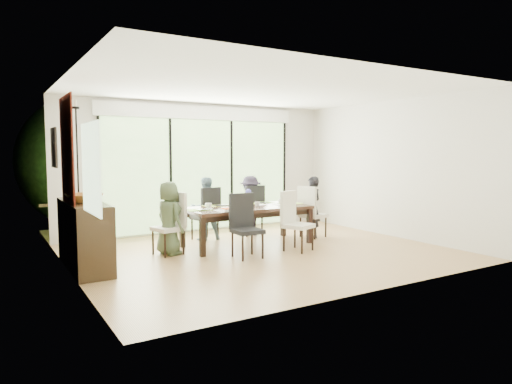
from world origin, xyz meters
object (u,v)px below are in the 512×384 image
chair_near_left (247,226)px  person_far_right (250,206)px  chair_right_end (313,211)px  chair_near_right (298,221)px  bowl (84,198)px  person_right_end (312,207)px  cup_b (257,204)px  chair_left_end (168,224)px  cup_c (281,201)px  vase (248,203)px  chair_far_right (250,210)px  cup_a (208,206)px  laptop (207,210)px  person_left_end (169,218)px  person_far_left (205,209)px  chair_far_left (205,213)px  sideboard (84,235)px  table_top (247,208)px

chair_near_left → person_far_right: (1.05, 1.70, 0.09)m
chair_right_end → chair_near_right: size_ratio=1.00×
bowl → person_far_right: bearing=18.4°
person_right_end → cup_b: person_right_end is taller
chair_left_end → cup_c: 2.31m
person_right_end → vase: (-1.43, 0.05, 0.15)m
chair_far_right → person_right_end: 1.26m
person_right_end → cup_a: person_right_end is taller
cup_b → bowl: bearing=-176.2°
cup_a → bowl: bowl is taller
chair_left_end → person_right_end: size_ratio=0.85×
chair_near_left → vase: (0.55, 0.92, 0.24)m
chair_near_right → laptop: (-1.35, 0.77, 0.20)m
chair_right_end → person_left_end: 2.98m
chair_left_end → laptop: 0.69m
person_far_left → laptop: 1.02m
chair_far_right → chair_near_right: 1.72m
chair_far_left → chair_near_left: bearing=77.7°
chair_near_left → sideboard: size_ratio=0.60×
chair_left_end → chair_near_right: size_ratio=1.00×
cup_c → vase: bearing=-176.2°
chair_near_right → person_left_end: 2.16m
chair_far_left → chair_far_right: size_ratio=1.00×
table_top → chair_right_end: size_ratio=2.18×
chair_near_right → sideboard: size_ratio=0.60×
cup_b → person_right_end: bearing=4.3°
vase → laptop: size_ratio=0.36×
chair_right_end → person_left_end: size_ratio=0.85×
chair_near_right → person_far_right: (0.05, 1.70, 0.09)m
sideboard → cup_a: bearing=9.2°
chair_left_end → table_top: bearing=76.3°
chair_near_left → person_right_end: 2.16m
person_right_end → chair_right_end: bearing=97.9°
person_left_end → cup_b: size_ratio=12.90×
bowl → chair_left_end: bearing=12.5°
laptop → person_far_left: bearing=47.1°
chair_far_right → cup_c: (0.25, -0.75, 0.23)m
person_right_end → cup_a: bearing=-86.0°
chair_far_right → chair_left_end: bearing=22.4°
laptop → cup_c: bearing=-12.7°
person_far_right → cup_a: (-1.25, -0.68, 0.14)m
table_top → chair_near_left: 1.02m
chair_right_end → chair_far_left: (-1.95, 0.85, 0.00)m
person_left_end → person_far_left: size_ratio=1.00×
bowl → chair_near_left: bearing=-13.8°
chair_far_left → cup_b: bearing=111.6°
table_top → person_left_end: 1.48m
person_right_end → chair_far_left: bearing=-105.9°
chair_near_right → laptop: 1.57m
person_right_end → laptop: bearing=-79.6°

